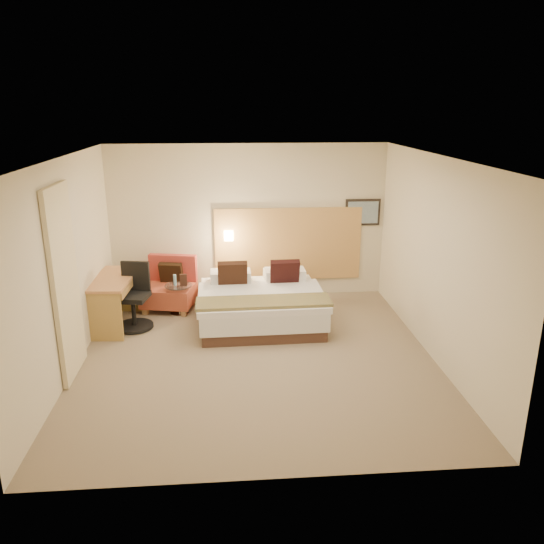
{
  "coord_description": "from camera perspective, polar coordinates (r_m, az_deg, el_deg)",
  "views": [
    {
      "loc": [
        -0.32,
        -6.59,
        3.32
      ],
      "look_at": [
        0.27,
        0.76,
        0.98
      ],
      "focal_mm": 35.0,
      "sensor_mm": 36.0,
      "label": 1
    }
  ],
  "objects": [
    {
      "name": "bed",
      "position": [
        8.44,
        -1.28,
        -3.34
      ],
      "size": [
        1.98,
        1.92,
        0.94
      ],
      "color": "#442B22",
      "rests_on": "floor"
    },
    {
      "name": "ceiling",
      "position": [
        6.63,
        -1.87,
        12.3
      ],
      "size": [
        4.8,
        5.0,
        0.02
      ],
      "primitive_type": "cube",
      "color": "white",
      "rests_on": "floor"
    },
    {
      "name": "lamp_shade",
      "position": [
        9.21,
        -4.68,
        3.91
      ],
      "size": [
        0.15,
        0.15,
        0.15
      ],
      "primitive_type": "cube",
      "color": "#FFEDC6",
      "rests_on": "wall_back"
    },
    {
      "name": "bottle_a",
      "position": [
        8.8,
        -10.41,
        -0.85
      ],
      "size": [
        0.05,
        0.05,
        0.18
      ],
      "primitive_type": "cylinder",
      "rotation": [
        0.0,
        0.0,
        0.03
      ],
      "color": "#94CBE5",
      "rests_on": "side_table"
    },
    {
      "name": "desk",
      "position": [
        8.52,
        -16.52,
        -1.64
      ],
      "size": [
        0.66,
        1.3,
        0.79
      ],
      "color": "#BE7C4A",
      "rests_on": "floor"
    },
    {
      "name": "wall_right",
      "position": [
        7.4,
        17.22,
        1.35
      ],
      "size": [
        0.02,
        5.0,
        2.7
      ],
      "primitive_type": "cube",
      "color": "beige",
      "rests_on": "floor"
    },
    {
      "name": "curtain",
      "position": [
        6.98,
        -21.36,
        -1.16
      ],
      "size": [
        0.06,
        0.9,
        2.42
      ],
      "primitive_type": "cube",
      "color": "beige",
      "rests_on": "wall_left"
    },
    {
      "name": "side_table",
      "position": [
        8.87,
        -9.98,
        -2.76
      ],
      "size": [
        0.45,
        0.45,
        0.49
      ],
      "color": "silver",
      "rests_on": "floor"
    },
    {
      "name": "wall_left",
      "position": [
        7.19,
        -21.31,
        0.45
      ],
      "size": [
        0.02,
        5.0,
        2.7
      ],
      "primitive_type": "cube",
      "color": "beige",
      "rests_on": "floor"
    },
    {
      "name": "lounge_chair",
      "position": [
        9.14,
        -10.92,
        -1.72
      ],
      "size": [
        0.95,
        0.87,
        0.87
      ],
      "color": "tan",
      "rests_on": "floor"
    },
    {
      "name": "art_canvas",
      "position": [
        9.52,
        9.76,
        6.33
      ],
      "size": [
        0.54,
        0.01,
        0.39
      ],
      "primitive_type": "cube",
      "color": "gray",
      "rests_on": "wall_back"
    },
    {
      "name": "floor",
      "position": [
        7.39,
        -1.66,
        -9.19
      ],
      "size": [
        4.8,
        5.0,
        0.02
      ],
      "primitive_type": "cube",
      "color": "#7F6D55",
      "rests_on": "ground"
    },
    {
      "name": "wall_front",
      "position": [
        4.54,
        -0.11,
        -8.12
      ],
      "size": [
        4.8,
        0.02,
        2.7
      ],
      "primitive_type": "cube",
      "color": "beige",
      "rests_on": "floor"
    },
    {
      "name": "wall_back",
      "position": [
        9.32,
        -2.55,
        5.37
      ],
      "size": [
        4.8,
        0.02,
        2.7
      ],
      "primitive_type": "cube",
      "color": "beige",
      "rests_on": "floor"
    },
    {
      "name": "headboard_panel",
      "position": [
        9.42,
        1.75,
        3.02
      ],
      "size": [
        2.6,
        0.04,
        1.3
      ],
      "primitive_type": "cube",
      "color": "tan",
      "rests_on": "wall_back"
    },
    {
      "name": "desk_chair",
      "position": [
        8.45,
        -14.61,
        -3.12
      ],
      "size": [
        0.66,
        0.66,
        1.01
      ],
      "color": "black",
      "rests_on": "floor"
    },
    {
      "name": "menu_folder",
      "position": [
        8.75,
        -9.5,
        -0.84
      ],
      "size": [
        0.12,
        0.05,
        0.2
      ],
      "primitive_type": "cube",
      "rotation": [
        0.0,
        0.0,
        0.03
      ],
      "color": "#371F16",
      "rests_on": "side_table"
    },
    {
      "name": "lamp_arm",
      "position": [
        9.27,
        -4.68,
        4.0
      ],
      "size": [
        0.02,
        0.12,
        0.02
      ],
      "primitive_type": "cylinder",
      "rotation": [
        1.57,
        0.0,
        0.0
      ],
      "color": "white",
      "rests_on": "wall_back"
    },
    {
      "name": "art_frame",
      "position": [
        9.54,
        9.73,
        6.35
      ],
      "size": [
        0.62,
        0.03,
        0.47
      ],
      "primitive_type": "cube",
      "color": "black",
      "rests_on": "wall_back"
    }
  ]
}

